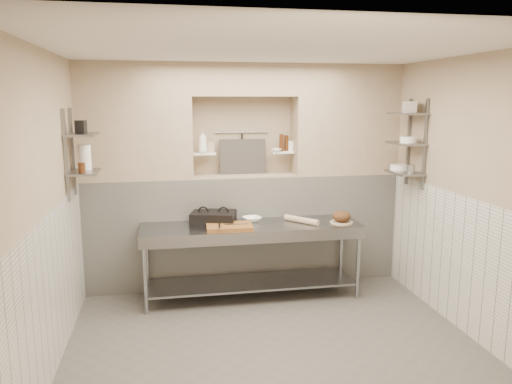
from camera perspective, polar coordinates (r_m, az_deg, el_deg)
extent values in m
cube|color=#534F4A|center=(5.16, 1.90, -17.32)|extent=(4.00, 3.90, 0.10)
cube|color=silver|center=(4.60, 2.13, 16.62)|extent=(4.00, 3.90, 0.10)
cube|color=tan|center=(4.68, -23.31, -2.19)|extent=(0.10, 3.90, 2.80)
cube|color=tan|center=(5.48, 23.44, -0.46)|extent=(0.10, 3.90, 2.80)
cube|color=tan|center=(6.61, -1.72, 2.13)|extent=(4.00, 0.10, 2.80)
cube|color=tan|center=(2.82, 10.89, -9.57)|extent=(4.00, 0.10, 2.80)
cube|color=silver|center=(6.50, -1.35, -4.30)|extent=(4.00, 0.40, 1.40)
cube|color=tan|center=(6.36, -1.37, 1.90)|extent=(1.30, 0.40, 0.02)
cube|color=tan|center=(6.23, -13.65, 7.81)|extent=(1.35, 0.40, 1.40)
cube|color=tan|center=(6.63, 10.09, 8.08)|extent=(1.35, 0.40, 1.40)
cube|color=tan|center=(6.29, -1.42, 12.68)|extent=(1.30, 0.40, 0.40)
cube|color=silver|center=(4.86, -22.01, -10.25)|extent=(0.02, 3.90, 1.40)
cube|color=silver|center=(5.61, 22.41, -7.52)|extent=(0.02, 3.90, 1.40)
cube|color=white|center=(6.26, -5.92, 4.39)|extent=(0.28, 0.16, 0.02)
cube|color=white|center=(6.42, 3.04, 4.58)|extent=(0.28, 0.16, 0.02)
cylinder|color=gray|center=(6.47, -1.63, 6.85)|extent=(0.70, 0.02, 0.02)
cylinder|color=black|center=(6.46, -1.60, 5.34)|extent=(0.02, 0.02, 0.30)
cube|color=#383330|center=(6.43, -1.52, 4.06)|extent=(0.60, 0.08, 0.45)
cube|color=slate|center=(5.82, -20.20, 4.34)|extent=(0.03, 0.03, 0.95)
cube|color=slate|center=(5.43, -20.89, 3.89)|extent=(0.03, 0.03, 0.95)
cube|color=slate|center=(5.63, -19.05, 2.16)|extent=(0.30, 0.50, 0.02)
cube|color=slate|center=(5.59, -19.30, 6.22)|extent=(0.30, 0.50, 0.03)
cube|color=slate|center=(6.45, 17.02, 5.50)|extent=(0.03, 0.03, 1.05)
cube|color=slate|center=(6.10, 18.74, 5.15)|extent=(0.03, 0.03, 1.05)
cube|color=slate|center=(6.25, 16.59, 2.15)|extent=(0.30, 0.50, 0.02)
cube|color=slate|center=(6.21, 16.76, 5.34)|extent=(0.30, 0.50, 0.02)
cube|color=slate|center=(6.20, 16.93, 8.57)|extent=(0.30, 0.50, 0.03)
cube|color=gray|center=(5.93, -0.54, -3.95)|extent=(2.60, 0.70, 0.04)
cube|color=gray|center=(6.14, -0.52, -10.29)|extent=(2.45, 0.60, 0.03)
cube|color=gray|center=(5.63, 0.04, -5.36)|extent=(2.60, 0.02, 0.12)
cylinder|color=gray|center=(5.71, -12.53, -9.51)|extent=(0.04, 0.04, 0.86)
cylinder|color=gray|center=(6.26, -12.35, -7.71)|extent=(0.04, 0.04, 0.86)
cylinder|color=gray|center=(6.12, 11.58, -8.09)|extent=(0.04, 0.04, 0.86)
cylinder|color=gray|center=(6.64, 9.71, -6.56)|extent=(0.04, 0.04, 0.86)
cube|color=black|center=(6.01, -4.88, -3.14)|extent=(0.60, 0.50, 0.09)
cube|color=black|center=(5.99, -4.89, -2.49)|extent=(0.60, 0.50, 0.05)
cube|color=brown|center=(5.75, -3.07, -3.98)|extent=(0.54, 0.39, 0.05)
cube|color=gray|center=(5.75, -2.23, -3.72)|extent=(0.28, 0.05, 0.01)
cylinder|color=gray|center=(5.64, -4.20, -3.93)|extent=(0.04, 0.24, 0.02)
imported|color=white|center=(6.09, -0.45, -3.11)|extent=(0.27, 0.27, 0.05)
cylinder|color=tan|center=(6.03, 5.21, -3.20)|extent=(0.36, 0.40, 0.07)
cylinder|color=tan|center=(6.10, 9.73, -3.42)|extent=(0.28, 0.28, 0.02)
ellipsoid|color=#4C2D19|center=(6.09, 9.75, -2.75)|extent=(0.22, 0.22, 0.13)
imported|color=white|center=(6.20, -6.11, 5.73)|extent=(0.12, 0.12, 0.28)
cube|color=tan|center=(6.30, -5.22, 5.16)|extent=(0.09, 0.09, 0.13)
imported|color=white|center=(6.34, 2.34, 4.81)|extent=(0.15, 0.15, 0.04)
cylinder|color=#3C1D0B|center=(6.45, 3.48, 5.61)|extent=(0.06, 0.06, 0.20)
cylinder|color=#3C1D0B|center=(6.39, 2.92, 5.65)|extent=(0.05, 0.05, 0.22)
cylinder|color=white|center=(6.46, 4.02, 5.28)|extent=(0.07, 0.07, 0.13)
cylinder|color=white|center=(5.71, -18.99, 3.77)|extent=(0.13, 0.13, 0.27)
cylinder|color=#3C1D0B|center=(5.49, -19.30, 2.64)|extent=(0.07, 0.07, 0.11)
cube|color=black|center=(5.56, -19.38, 7.04)|extent=(0.12, 0.12, 0.14)
cylinder|color=white|center=(6.37, 16.04, 2.73)|extent=(0.21, 0.21, 0.06)
cylinder|color=gray|center=(6.11, 17.27, 2.53)|extent=(0.10, 0.10, 0.10)
cylinder|color=white|center=(6.16, 17.02, 5.74)|extent=(0.19, 0.19, 0.07)
cube|color=gray|center=(6.17, 17.10, 9.27)|extent=(0.24, 0.25, 0.13)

